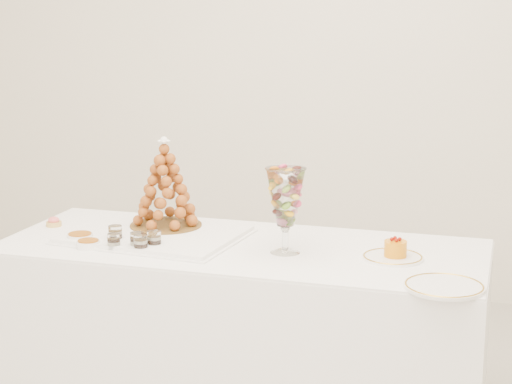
% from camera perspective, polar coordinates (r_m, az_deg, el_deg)
% --- Properties ---
extents(buffet_table, '(1.83, 0.77, 0.69)m').
position_cam_1_polar(buffet_table, '(3.30, -0.99, -9.30)').
color(buffet_table, white).
rests_on(buffet_table, ground).
extents(lace_tray, '(0.69, 0.55, 0.02)m').
position_cam_1_polar(lace_tray, '(3.32, -6.75, -2.86)').
color(lace_tray, white).
rests_on(lace_tray, buffet_table).
extents(macaron_vase, '(0.14, 0.14, 0.31)m').
position_cam_1_polar(macaron_vase, '(3.05, 1.98, -0.41)').
color(macaron_vase, white).
rests_on(macaron_vase, buffet_table).
extents(cake_plate, '(0.21, 0.21, 0.01)m').
position_cam_1_polar(cake_plate, '(3.06, 9.10, -4.34)').
color(cake_plate, white).
rests_on(cake_plate, buffet_table).
extents(spare_plate, '(0.26, 0.26, 0.01)m').
position_cam_1_polar(spare_plate, '(2.78, 12.43, -6.18)').
color(spare_plate, white).
rests_on(spare_plate, buffet_table).
extents(pink_tart, '(0.06, 0.06, 0.04)m').
position_cam_1_polar(pink_tart, '(3.56, -13.33, -1.97)').
color(pink_tart, tan).
rests_on(pink_tart, buffet_table).
extents(verrine_a, '(0.05, 0.05, 0.07)m').
position_cam_1_polar(verrine_a, '(3.25, -9.36, -2.83)').
color(verrine_a, white).
rests_on(verrine_a, buffet_table).
extents(verrine_b, '(0.06, 0.06, 0.07)m').
position_cam_1_polar(verrine_b, '(3.15, -7.94, -3.28)').
color(verrine_b, white).
rests_on(verrine_b, buffet_table).
extents(verrine_c, '(0.06, 0.06, 0.07)m').
position_cam_1_polar(verrine_c, '(3.15, -6.80, -3.21)').
color(verrine_c, white).
rests_on(verrine_c, buffet_table).
extents(verrine_d, '(0.06, 0.06, 0.06)m').
position_cam_1_polar(verrine_d, '(3.16, -9.46, -3.32)').
color(verrine_d, white).
rests_on(verrine_d, buffet_table).
extents(verrine_e, '(0.05, 0.05, 0.07)m').
position_cam_1_polar(verrine_e, '(3.11, -7.69, -3.44)').
color(verrine_e, white).
rests_on(verrine_e, buffet_table).
extents(ramekin_back, '(0.10, 0.10, 0.03)m').
position_cam_1_polar(ramekin_back, '(3.30, -11.65, -3.03)').
color(ramekin_back, white).
rests_on(ramekin_back, buffet_table).
extents(ramekin_front, '(0.09, 0.09, 0.03)m').
position_cam_1_polar(ramekin_front, '(3.21, -11.11, -3.45)').
color(ramekin_front, white).
rests_on(ramekin_front, buffet_table).
extents(croquembouche, '(0.28, 0.28, 0.36)m').
position_cam_1_polar(croquembouche, '(3.37, -6.09, 0.60)').
color(croquembouche, brown).
rests_on(croquembouche, lace_tray).
extents(mousse_cake, '(0.08, 0.08, 0.07)m').
position_cam_1_polar(mousse_cake, '(3.05, 9.28, -3.73)').
color(mousse_cake, orange).
rests_on(mousse_cake, cake_plate).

